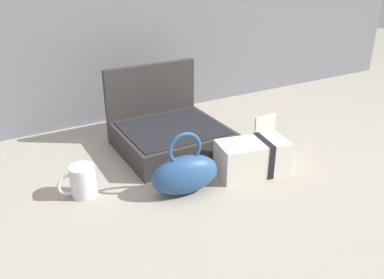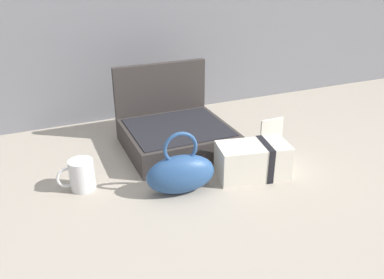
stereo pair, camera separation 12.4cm
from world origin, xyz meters
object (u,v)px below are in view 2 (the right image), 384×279
at_px(open_suitcase, 174,131).
at_px(teal_pouch_handbag, 181,173).
at_px(cream_toiletry_bag, 254,160).
at_px(coffee_mug, 81,175).
at_px(info_card_left, 271,135).

relative_size(open_suitcase, teal_pouch_handbag, 1.68).
relative_size(cream_toiletry_bag, coffee_mug, 2.14).
bearing_deg(teal_pouch_handbag, cream_toiletry_bag, -0.48).
relative_size(teal_pouch_handbag, info_card_left, 1.73).
bearing_deg(info_card_left, coffee_mug, 178.20).
bearing_deg(info_card_left, open_suitcase, 149.99).
bearing_deg(coffee_mug, info_card_left, -0.41).
xyz_separation_m(cream_toiletry_bag, info_card_left, (0.15, 0.13, 0.01)).
distance_m(cream_toiletry_bag, info_card_left, 0.20).
height_order(open_suitcase, info_card_left, open_suitcase).
bearing_deg(open_suitcase, teal_pouch_handbag, -107.43).
distance_m(teal_pouch_handbag, coffee_mug, 0.30).
xyz_separation_m(open_suitcase, info_card_left, (0.31, -0.17, -0.00)).
bearing_deg(info_card_left, teal_pouch_handbag, -163.38).
bearing_deg(open_suitcase, info_card_left, -28.62).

